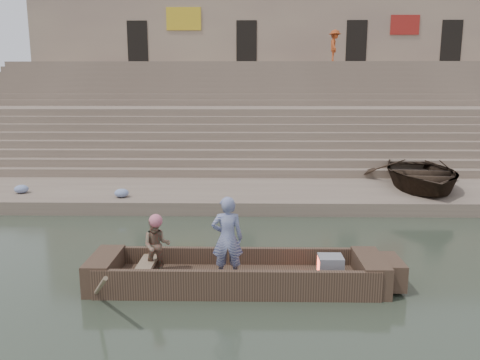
{
  "coord_description": "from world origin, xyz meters",
  "views": [
    {
      "loc": [
        -1.84,
        -7.65,
        3.78
      ],
      "look_at": [
        -2.06,
        4.49,
        1.4
      ],
      "focal_mm": 35.75,
      "sensor_mm": 36.0,
      "label": 1
    }
  ],
  "objects_px": {
    "rowing_man": "(157,245)",
    "pedestrian": "(335,46)",
    "main_rowboat": "(237,281)",
    "standing_man": "(227,239)",
    "television": "(330,266)",
    "beached_rowboat": "(421,174)"
  },
  "relations": [
    {
      "from": "television",
      "to": "pedestrian",
      "type": "height_order",
      "value": "pedestrian"
    },
    {
      "from": "pedestrian",
      "to": "beached_rowboat",
      "type": "bearing_deg",
      "value": -167.36
    },
    {
      "from": "rowing_man",
      "to": "pedestrian",
      "type": "relative_size",
      "value": 0.6
    },
    {
      "from": "main_rowboat",
      "to": "pedestrian",
      "type": "distance_m",
      "value": 22.11
    },
    {
      "from": "main_rowboat",
      "to": "standing_man",
      "type": "distance_m",
      "value": 0.94
    },
    {
      "from": "main_rowboat",
      "to": "rowing_man",
      "type": "height_order",
      "value": "rowing_man"
    },
    {
      "from": "standing_man",
      "to": "main_rowboat",
      "type": "bearing_deg",
      "value": -134.42
    },
    {
      "from": "main_rowboat",
      "to": "television",
      "type": "height_order",
      "value": "television"
    },
    {
      "from": "television",
      "to": "pedestrian",
      "type": "relative_size",
      "value": 0.25
    },
    {
      "from": "main_rowboat",
      "to": "television",
      "type": "distance_m",
      "value": 1.8
    },
    {
      "from": "standing_man",
      "to": "pedestrian",
      "type": "height_order",
      "value": "pedestrian"
    },
    {
      "from": "television",
      "to": "pedestrian",
      "type": "bearing_deg",
      "value": 80.36
    },
    {
      "from": "rowing_man",
      "to": "television",
      "type": "xyz_separation_m",
      "value": [
        3.32,
        -0.11,
        -0.35
      ]
    },
    {
      "from": "standing_man",
      "to": "beached_rowboat",
      "type": "height_order",
      "value": "standing_man"
    },
    {
      "from": "standing_man",
      "to": "pedestrian",
      "type": "bearing_deg",
      "value": -107.48
    },
    {
      "from": "rowing_man",
      "to": "television",
      "type": "relative_size",
      "value": 2.4
    },
    {
      "from": "standing_man",
      "to": "television",
      "type": "distance_m",
      "value": 2.04
    },
    {
      "from": "standing_man",
      "to": "television",
      "type": "height_order",
      "value": "standing_man"
    },
    {
      "from": "standing_man",
      "to": "rowing_man",
      "type": "distance_m",
      "value": 1.43
    },
    {
      "from": "rowing_man",
      "to": "pedestrian",
      "type": "height_order",
      "value": "pedestrian"
    },
    {
      "from": "main_rowboat",
      "to": "beached_rowboat",
      "type": "bearing_deg",
      "value": 50.52
    },
    {
      "from": "standing_man",
      "to": "television",
      "type": "xyz_separation_m",
      "value": [
        1.94,
        0.19,
        -0.6
      ]
    }
  ]
}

